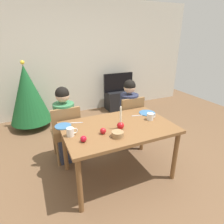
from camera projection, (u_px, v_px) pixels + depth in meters
ground_plane at (118, 173)px, 2.70m from camera, size 7.68×7.68×0.00m
back_wall at (70, 59)px, 4.40m from camera, size 6.40×0.10×2.60m
dining_table at (118, 132)px, 2.45m from camera, size 1.40×0.90×0.75m
chair_left at (66, 131)px, 2.81m from camera, size 0.40×0.40×0.90m
chair_right at (129, 119)px, 3.21m from camera, size 0.40×0.40×0.90m
person_left_child at (66, 126)px, 2.81m from camera, size 0.30×0.30×1.17m
person_right_child at (129, 115)px, 3.22m from camera, size 0.30×0.30×1.17m
tv_stand at (118, 100)px, 4.98m from camera, size 0.64×0.40×0.48m
tv at (118, 82)px, 4.80m from camera, size 0.79×0.05×0.46m
christmas_tree at (28, 94)px, 3.80m from camera, size 0.82×0.82×1.39m
candle_centerpiece at (121, 124)px, 2.32m from camera, size 0.09×0.09×0.29m
plate_left at (63, 126)px, 2.40m from camera, size 0.21×0.21×0.01m
plate_right at (147, 113)px, 2.80m from camera, size 0.24×0.24×0.01m
mug_left at (71, 132)px, 2.16m from camera, size 0.13×0.08×0.10m
mug_right at (150, 116)px, 2.58m from camera, size 0.13×0.09×0.09m
fork_left at (76, 123)px, 2.50m from camera, size 0.18×0.06×0.01m
fork_right at (138, 116)px, 2.72m from camera, size 0.18×0.06×0.01m
bowl_walnuts at (118, 134)px, 2.16m from camera, size 0.14×0.14×0.06m
apple_near_candle at (103, 131)px, 2.22m from camera, size 0.07×0.07×0.07m
apple_by_left_plate at (83, 139)px, 2.05m from camera, size 0.07×0.07×0.07m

